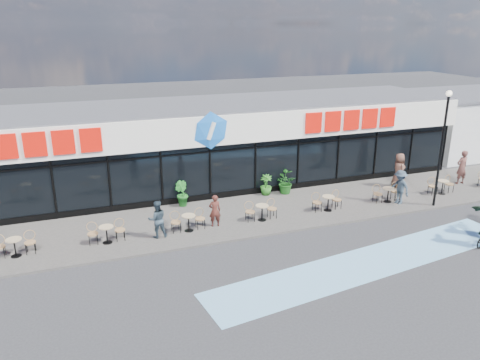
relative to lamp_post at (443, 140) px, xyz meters
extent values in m
plane|color=#28282B|center=(-10.30, -2.30, -3.47)|extent=(120.00, 120.00, 0.00)
cube|color=#4F4B46|center=(-10.30, 2.20, -3.42)|extent=(44.00, 5.00, 0.10)
cube|color=#6CA4CC|center=(-6.30, -3.80, -3.46)|extent=(14.17, 4.13, 0.01)
cube|color=black|center=(-10.30, 7.70, -1.97)|extent=(30.00, 6.00, 3.00)
cube|color=white|center=(-10.30, 7.55, 0.28)|extent=(30.60, 6.30, 1.50)
cube|color=#47474C|center=(-10.30, 7.70, 1.08)|extent=(30.60, 6.30, 0.10)
cube|color=#0D2998|center=(-10.30, 4.66, -0.42)|extent=(30.60, 0.08, 0.18)
cube|color=black|center=(-10.30, 4.67, -0.82)|extent=(30.00, 0.06, 0.08)
cube|color=black|center=(-10.30, 4.68, -3.27)|extent=(30.00, 0.10, 0.40)
cube|color=#BB0F07|center=(-18.30, 4.40, 0.33)|extent=(5.63, 0.18, 1.10)
cube|color=#BB0F07|center=(-2.30, 4.40, 0.33)|extent=(5.63, 0.18, 1.10)
ellipsoid|color=blue|center=(-10.30, 4.40, 0.33)|extent=(1.90, 0.24, 1.90)
cylinder|color=black|center=(-17.80, 4.67, -1.97)|extent=(0.10, 0.10, 3.00)
cylinder|color=black|center=(-15.30, 4.67, -1.97)|extent=(0.10, 0.10, 3.00)
cylinder|color=black|center=(-12.80, 4.67, -1.97)|extent=(0.10, 0.10, 3.00)
cylinder|color=black|center=(-10.30, 4.67, -1.97)|extent=(0.10, 0.10, 3.00)
cylinder|color=black|center=(-7.80, 4.67, -1.97)|extent=(0.10, 0.10, 3.00)
cylinder|color=black|center=(-5.30, 4.67, -1.97)|extent=(0.10, 0.10, 3.00)
cylinder|color=black|center=(-2.80, 4.67, -1.97)|extent=(0.10, 0.10, 3.00)
cylinder|color=black|center=(-0.30, 4.67, -1.97)|extent=(0.10, 0.10, 3.00)
cylinder|color=black|center=(2.20, 4.67, -1.97)|extent=(0.10, 0.10, 3.00)
cylinder|color=black|center=(4.70, 4.67, -1.97)|extent=(0.10, 0.10, 3.00)
cube|color=silver|center=(10.20, 8.70, -1.47)|extent=(9.00, 7.00, 4.00)
cube|color=#47474C|center=(10.20, 8.70, 0.58)|extent=(9.20, 7.20, 0.12)
cylinder|color=black|center=(0.00, 0.00, -0.62)|extent=(0.12, 0.12, 5.50)
sphere|color=#FFF2CC|center=(0.00, 0.00, 2.23)|extent=(0.28, 0.28, 0.28)
cylinder|color=tan|center=(-19.31, 1.23, -2.65)|extent=(0.60, 0.60, 0.04)
cylinder|color=black|center=(-19.31, 1.23, -3.00)|extent=(0.06, 0.06, 0.70)
cylinder|color=black|center=(-19.31, 1.23, -3.36)|extent=(0.40, 0.40, 0.02)
cylinder|color=tan|center=(-15.82, 1.23, -2.65)|extent=(0.60, 0.60, 0.04)
cylinder|color=black|center=(-15.82, 1.23, -3.00)|extent=(0.06, 0.06, 0.70)
cylinder|color=black|center=(-15.82, 1.23, -3.36)|extent=(0.40, 0.40, 0.02)
cylinder|color=tan|center=(-12.33, 1.23, -2.65)|extent=(0.60, 0.60, 0.04)
cylinder|color=black|center=(-12.33, 1.23, -3.00)|extent=(0.06, 0.06, 0.70)
cylinder|color=black|center=(-12.33, 1.23, -3.36)|extent=(0.40, 0.40, 0.02)
cylinder|color=tan|center=(-8.84, 1.23, -2.65)|extent=(0.60, 0.60, 0.04)
cylinder|color=black|center=(-8.84, 1.23, -3.00)|extent=(0.06, 0.06, 0.70)
cylinder|color=black|center=(-8.84, 1.23, -3.36)|extent=(0.40, 0.40, 0.02)
cylinder|color=tan|center=(-5.36, 1.23, -2.65)|extent=(0.60, 0.60, 0.04)
cylinder|color=black|center=(-5.36, 1.23, -3.00)|extent=(0.06, 0.06, 0.70)
cylinder|color=black|center=(-5.36, 1.23, -3.36)|extent=(0.40, 0.40, 0.02)
cylinder|color=tan|center=(-1.87, 1.23, -2.65)|extent=(0.60, 0.60, 0.04)
cylinder|color=black|center=(-1.87, 1.23, -3.00)|extent=(0.06, 0.06, 0.70)
cylinder|color=black|center=(-1.87, 1.23, -3.36)|extent=(0.40, 0.40, 0.02)
cylinder|color=tan|center=(1.62, 1.23, -2.65)|extent=(0.60, 0.60, 0.04)
cylinder|color=black|center=(1.62, 1.23, -3.00)|extent=(0.06, 0.06, 0.70)
cylinder|color=black|center=(1.62, 1.23, -3.36)|extent=(0.40, 0.40, 0.02)
imported|color=#1D6820|center=(-11.93, 4.30, -2.74)|extent=(0.85, 0.89, 1.26)
imported|color=#24621C|center=(-7.33, 4.33, -2.82)|extent=(0.82, 0.82, 1.10)
imported|color=#195317|center=(-6.31, 4.21, -2.77)|extent=(1.18, 1.28, 1.20)
imported|color=#4D221B|center=(-11.09, 1.34, -2.62)|extent=(0.58, 0.41, 1.49)
imported|color=#2D3C46|center=(-13.72, 1.08, -2.54)|extent=(0.80, 0.63, 1.65)
imported|color=#2F3E49|center=(-1.51, 0.84, -2.49)|extent=(0.84, 1.23, 1.76)
imported|color=brown|center=(0.08, 2.98, -2.40)|extent=(0.76, 1.03, 1.93)
imported|color=brown|center=(3.80, 2.23, -2.39)|extent=(0.72, 0.48, 1.95)
camera|label=1|loc=(-16.64, -17.28, 5.32)|focal=35.00mm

